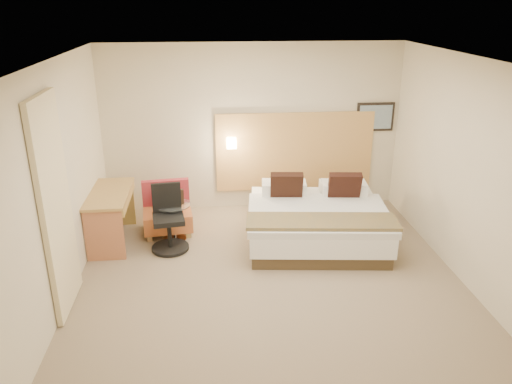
{
  "coord_description": "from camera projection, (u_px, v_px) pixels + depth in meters",
  "views": [
    {
      "loc": [
        -0.68,
        -5.36,
        3.32
      ],
      "look_at": [
        -0.12,
        0.56,
        1.0
      ],
      "focal_mm": 35.0,
      "sensor_mm": 36.0,
      "label": 1
    }
  ],
  "objects": [
    {
      "name": "floor",
      "position": [
        270.0,
        283.0,
        6.24
      ],
      "size": [
        4.8,
        5.0,
        0.02
      ],
      "primitive_type": "cube",
      "color": "#7B6A53",
      "rests_on": "ground"
    },
    {
      "name": "ceiling",
      "position": [
        273.0,
        60.0,
        5.25
      ],
      "size": [
        4.8,
        5.0,
        0.02
      ],
      "primitive_type": "cube",
      "color": "silver",
      "rests_on": "floor"
    },
    {
      "name": "wall_back",
      "position": [
        252.0,
        128.0,
        8.07
      ],
      "size": [
        4.8,
        0.02,
        2.7
      ],
      "primitive_type": "cube",
      "color": "beige",
      "rests_on": "floor"
    },
    {
      "name": "wall_front",
      "position": [
        316.0,
        306.0,
        3.41
      ],
      "size": [
        4.8,
        0.02,
        2.7
      ],
      "primitive_type": "cube",
      "color": "beige",
      "rests_on": "floor"
    },
    {
      "name": "wall_left",
      "position": [
        56.0,
        188.0,
        5.53
      ],
      "size": [
        0.02,
        5.0,
        2.7
      ],
      "primitive_type": "cube",
      "color": "beige",
      "rests_on": "floor"
    },
    {
      "name": "wall_right",
      "position": [
        471.0,
        175.0,
        5.95
      ],
      "size": [
        0.02,
        5.0,
        2.7
      ],
      "primitive_type": "cube",
      "color": "beige",
      "rests_on": "floor"
    },
    {
      "name": "headboard_panel",
      "position": [
        295.0,
        151.0,
        8.24
      ],
      "size": [
        2.6,
        0.04,
        1.3
      ],
      "primitive_type": "cube",
      "color": "tan",
      "rests_on": "wall_back"
    },
    {
      "name": "art_frame",
      "position": [
        375.0,
        117.0,
        8.16
      ],
      "size": [
        0.62,
        0.03,
        0.47
      ],
      "primitive_type": "cube",
      "color": "black",
      "rests_on": "wall_back"
    },
    {
      "name": "art_canvas",
      "position": [
        376.0,
        117.0,
        8.15
      ],
      "size": [
        0.54,
        0.01,
        0.39
      ],
      "primitive_type": "cube",
      "color": "gray",
      "rests_on": "wall_back"
    },
    {
      "name": "lamp_arm",
      "position": [
        231.0,
        142.0,
        8.03
      ],
      "size": [
        0.02,
        0.12,
        0.02
      ],
      "primitive_type": "cylinder",
      "rotation": [
        1.57,
        0.0,
        0.0
      ],
      "color": "silver",
      "rests_on": "wall_back"
    },
    {
      "name": "lamp_shade",
      "position": [
        231.0,
        143.0,
        7.97
      ],
      "size": [
        0.15,
        0.15,
        0.15
      ],
      "primitive_type": "cube",
      "color": "#FFEDC6",
      "rests_on": "wall_back"
    },
    {
      "name": "curtain",
      "position": [
        56.0,
        207.0,
        5.35
      ],
      "size": [
        0.06,
        0.9,
        2.42
      ],
      "primitive_type": "cube",
      "color": "beige",
      "rests_on": "wall_left"
    },
    {
      "name": "bottle_a",
      "position": [
        169.0,
        198.0,
        7.09
      ],
      "size": [
        0.07,
        0.07,
        0.2
      ],
      "primitive_type": "cylinder",
      "rotation": [
        0.0,
        0.0,
        0.15
      ],
      "color": "#88A1D2",
      "rests_on": "side_table"
    },
    {
      "name": "bottle_b",
      "position": [
        172.0,
        196.0,
        7.15
      ],
      "size": [
        0.07,
        0.07,
        0.2
      ],
      "primitive_type": "cylinder",
      "rotation": [
        0.0,
        0.0,
        0.15
      ],
      "color": "#88A2D3",
      "rests_on": "side_table"
    },
    {
      "name": "menu_folder",
      "position": [
        179.0,
        197.0,
        7.09
      ],
      "size": [
        0.14,
        0.07,
        0.22
      ],
      "primitive_type": "cube",
      "rotation": [
        0.0,
        0.0,
        0.15
      ],
      "color": "#332115",
      "rests_on": "side_table"
    },
    {
      "name": "bed",
      "position": [
        316.0,
        219.0,
        7.26
      ],
      "size": [
        2.13,
        2.09,
        0.95
      ],
      "color": "#423421",
      "rests_on": "floor"
    },
    {
      "name": "lounge_chair",
      "position": [
        167.0,
        212.0,
        7.52
      ],
      "size": [
        0.77,
        0.69,
        0.75
      ],
      "color": "#A67B4E",
      "rests_on": "floor"
    },
    {
      "name": "side_table",
      "position": [
        174.0,
        220.0,
        7.22
      ],
      "size": [
        0.58,
        0.58,
        0.56
      ],
      "color": "white",
      "rests_on": "floor"
    },
    {
      "name": "desk",
      "position": [
        112.0,
        203.0,
        7.08
      ],
      "size": [
        0.57,
        1.23,
        0.76
      ],
      "color": "#A87F41",
      "rests_on": "floor"
    },
    {
      "name": "desk_chair",
      "position": [
        169.0,
        224.0,
        6.95
      ],
      "size": [
        0.59,
        0.59,
        0.92
      ],
      "color": "black",
      "rests_on": "floor"
    }
  ]
}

